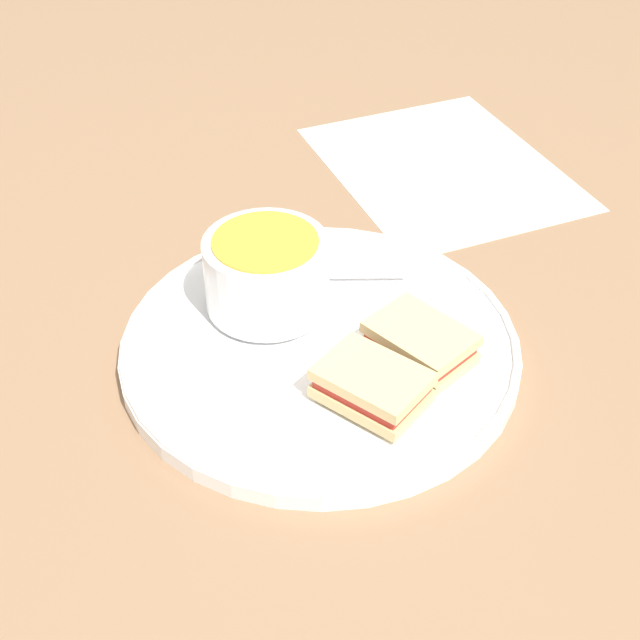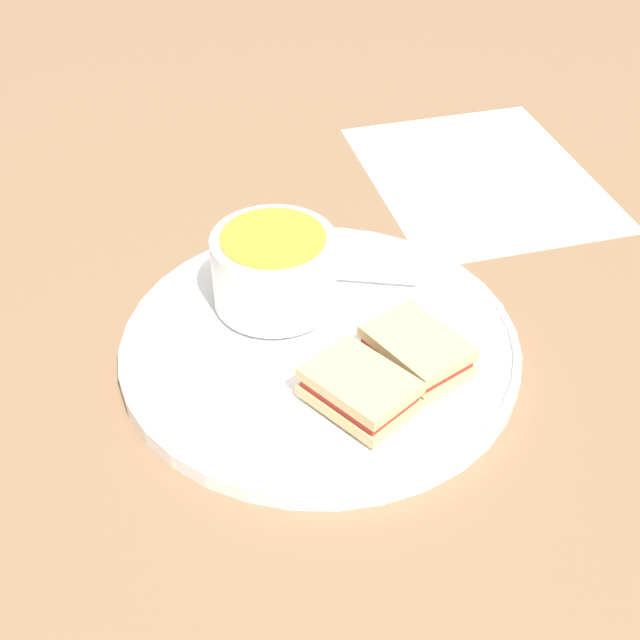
# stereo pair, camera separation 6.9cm
# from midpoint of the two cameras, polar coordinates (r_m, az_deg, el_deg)

# --- Properties ---
(ground_plane) EXTENTS (2.40, 2.40, 0.00)m
(ground_plane) POSITION_cam_midpoint_polar(r_m,az_deg,el_deg) (0.72, -2.77, -2.29)
(ground_plane) COLOR #8E6B4C
(plate) EXTENTS (0.32, 0.32, 0.02)m
(plate) POSITION_cam_midpoint_polar(r_m,az_deg,el_deg) (0.71, -2.79, -1.72)
(plate) COLOR white
(plate) RESTS_ON ground_plane
(soup_bowl) EXTENTS (0.10, 0.10, 0.06)m
(soup_bowl) POSITION_cam_midpoint_polar(r_m,az_deg,el_deg) (0.72, -6.11, 2.99)
(soup_bowl) COLOR white
(soup_bowl) RESTS_ON plate
(spoon) EXTENTS (0.10, 0.10, 0.01)m
(spoon) POSITION_cam_midpoint_polar(r_m,az_deg,el_deg) (0.77, -4.48, 2.89)
(spoon) COLOR silver
(spoon) RESTS_ON plate
(sandwich_half_near) EXTENTS (0.06, 0.08, 0.03)m
(sandwich_half_near) POSITION_cam_midpoint_polar(r_m,az_deg,el_deg) (0.64, 0.28, -4.31)
(sandwich_half_near) COLOR #DBBC7F
(sandwich_half_near) RESTS_ON plate
(sandwich_half_far) EXTENTS (0.06, 0.08, 0.03)m
(sandwich_half_far) POSITION_cam_midpoint_polar(r_m,az_deg,el_deg) (0.68, 3.53, -1.57)
(sandwich_half_far) COLOR #DBBC7F
(sandwich_half_far) RESTS_ON plate
(menu_sheet) EXTENTS (0.31, 0.34, 0.00)m
(menu_sheet) POSITION_cam_midpoint_polar(r_m,az_deg,el_deg) (0.96, 5.80, 9.62)
(menu_sheet) COLOR white
(menu_sheet) RESTS_ON ground_plane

